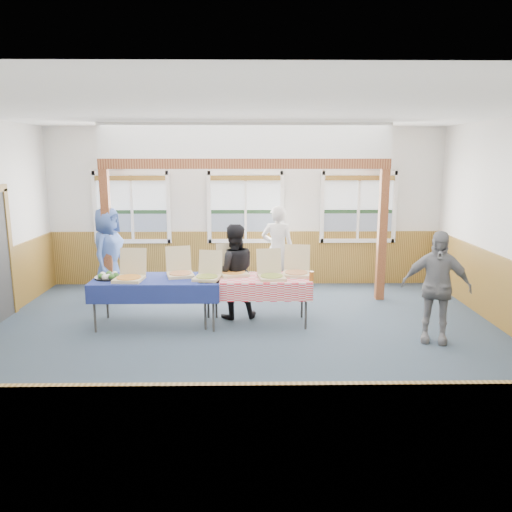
{
  "coord_description": "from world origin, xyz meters",
  "views": [
    {
      "loc": [
        0.06,
        -6.66,
        2.64
      ],
      "look_at": [
        0.18,
        1.0,
        1.09
      ],
      "focal_mm": 35.0,
      "sensor_mm": 36.0,
      "label": 1
    }
  ],
  "objects_px": {
    "woman_black": "(233,271)",
    "table_left": "(157,282)",
    "man_blue": "(108,254)",
    "woman_white": "(278,250)",
    "table_right": "(255,281)",
    "person_grey": "(436,287)"
  },
  "relations": [
    {
      "from": "woman_black",
      "to": "table_left",
      "type": "bearing_deg",
      "value": 7.6
    },
    {
      "from": "man_blue",
      "to": "woman_black",
      "type": "bearing_deg",
      "value": -103.47
    },
    {
      "from": "woman_black",
      "to": "woman_white",
      "type": "bearing_deg",
      "value": -127.77
    },
    {
      "from": "table_right",
      "to": "woman_white",
      "type": "distance_m",
      "value": 1.88
    },
    {
      "from": "woman_white",
      "to": "table_right",
      "type": "bearing_deg",
      "value": 84.74
    },
    {
      "from": "table_right",
      "to": "person_grey",
      "type": "distance_m",
      "value": 2.68
    },
    {
      "from": "man_blue",
      "to": "person_grey",
      "type": "relative_size",
      "value": 1.06
    },
    {
      "from": "woman_white",
      "to": "man_blue",
      "type": "xyz_separation_m",
      "value": [
        -3.15,
        -0.37,
        0.01
      ]
    },
    {
      "from": "person_grey",
      "to": "table_right",
      "type": "bearing_deg",
      "value": -179.28
    },
    {
      "from": "table_left",
      "to": "person_grey",
      "type": "distance_m",
      "value": 4.16
    },
    {
      "from": "table_right",
      "to": "woman_white",
      "type": "xyz_separation_m",
      "value": [
        0.45,
        1.81,
        0.16
      ]
    },
    {
      "from": "table_right",
      "to": "woman_black",
      "type": "relative_size",
      "value": 1.15
    },
    {
      "from": "woman_white",
      "to": "person_grey",
      "type": "xyz_separation_m",
      "value": [
        2.1,
        -2.62,
        -0.05
      ]
    },
    {
      "from": "woman_white",
      "to": "woman_black",
      "type": "height_order",
      "value": "woman_white"
    },
    {
      "from": "woman_white",
      "to": "table_left",
      "type": "bearing_deg",
      "value": 51.78
    },
    {
      "from": "table_right",
      "to": "woman_white",
      "type": "height_order",
      "value": "woman_white"
    },
    {
      "from": "table_left",
      "to": "woman_white",
      "type": "xyz_separation_m",
      "value": [
        1.99,
        1.86,
        0.15
      ]
    },
    {
      "from": "table_left",
      "to": "woman_black",
      "type": "bearing_deg",
      "value": 28.68
    },
    {
      "from": "man_blue",
      "to": "person_grey",
      "type": "xyz_separation_m",
      "value": [
        5.25,
        -2.25,
        -0.05
      ]
    },
    {
      "from": "table_right",
      "to": "table_left",
      "type": "bearing_deg",
      "value": 176.68
    },
    {
      "from": "woman_white",
      "to": "woman_black",
      "type": "bearing_deg",
      "value": 70.4
    },
    {
      "from": "table_left",
      "to": "woman_white",
      "type": "distance_m",
      "value": 2.72
    }
  ]
}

